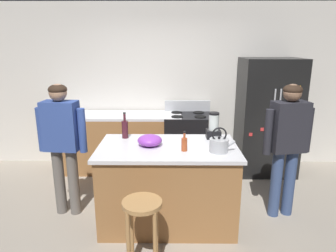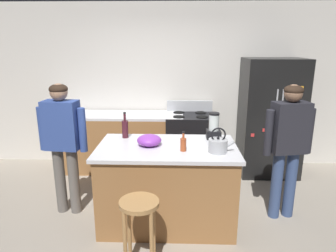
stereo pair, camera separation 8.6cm
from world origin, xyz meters
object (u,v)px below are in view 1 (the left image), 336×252
kitchen_island (168,185)px  blender_appliance (214,127)px  person_by_sink_right (287,139)px  tea_kettle (219,145)px  stove_range (188,142)px  mixing_bowl (150,140)px  bar_stool (142,217)px  bottle_wine (125,129)px  refrigerator (268,117)px  person_by_island_left (62,138)px  bottle_cooking_sauce (184,144)px

kitchen_island → blender_appliance: blender_appliance is taller
person_by_sink_right → tea_kettle: bearing=-158.2°
kitchen_island → stove_range: bearing=78.4°
tea_kettle → mixing_bowl: bearing=165.8°
bar_stool → bottle_wine: bottle_wine is taller
mixing_bowl → tea_kettle: bearing=-14.2°
refrigerator → stove_range: refrigerator is taller
stove_range → tea_kettle: size_ratio=4.10×
kitchen_island → refrigerator: (1.58, 1.50, 0.44)m
bottle_wine → kitchen_island: bearing=-30.0°
person_by_island_left → bottle_cooking_sauce: 1.46m
mixing_bowl → blender_appliance: bearing=21.3°
bottle_wine → person_by_sink_right: bearing=-3.9°
kitchen_island → bar_stool: size_ratio=2.20×
person_by_island_left → person_by_sink_right: bearing=-0.4°
person_by_sink_right → bottle_wine: person_by_sink_right is taller
bottle_cooking_sauce → person_by_island_left: bearing=166.6°
blender_appliance → tea_kettle: (-0.01, -0.48, -0.05)m
bottle_wine → refrigerator: bearing=29.8°
kitchen_island → mixing_bowl: (-0.20, 0.02, 0.53)m
person_by_island_left → bottle_cooking_sauce: person_by_island_left is taller
refrigerator → person_by_sink_right: refrigerator is taller
bottle_cooking_sauce → bottle_wine: (-0.70, 0.45, 0.04)m
bar_stool → blender_appliance: 1.45m
stove_range → kitchen_island: bearing=-101.6°
bar_stool → bottle_cooking_sauce: 0.90m
kitchen_island → bottle_cooking_sauce: bottle_cooking_sauce is taller
bar_stool → bottle_cooking_sauce: bottle_cooking_sauce is taller
refrigerator → bottle_wine: refrigerator is taller
kitchen_island → person_by_island_left: 1.36m
refrigerator → person_by_island_left: 3.11m
person_by_island_left → bottle_cooking_sauce: bearing=-13.4°
kitchen_island → stove_range: size_ratio=1.38×
tea_kettle → stove_range: bearing=97.7°
kitchen_island → person_by_sink_right: size_ratio=0.96×
person_by_sink_right → bar_stool: 1.93m
stove_range → tea_kettle: 1.80m
blender_appliance → person_by_sink_right: bearing=-9.4°
stove_range → bar_stool: 2.38m
kitchen_island → bottle_wine: bearing=150.0°
mixing_bowl → bar_stool: bearing=-91.4°
person_by_island_left → bar_stool: size_ratio=2.29×
person_by_island_left → bottle_wine: person_by_island_left is taller
person_by_island_left → blender_appliance: 1.80m
kitchen_island → bottle_wine: 0.84m
bar_stool → person_by_sink_right: bearing=30.8°
refrigerator → bar_stool: (-1.80, -2.30, -0.37)m
blender_appliance → bottle_cooking_sauce: 0.59m
person_by_island_left → bar_stool: bearing=-43.8°
tea_kettle → refrigerator: bearing=58.2°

